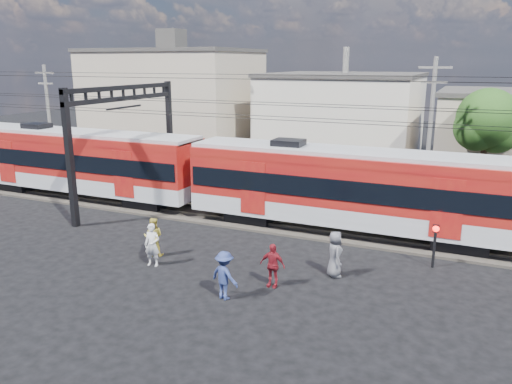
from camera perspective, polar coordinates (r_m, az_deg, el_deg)
ground at (r=19.14m, az=-4.67°, el=-10.80°), size 120.00×120.00×0.00m
track_bed at (r=25.92m, az=3.72°, el=-3.69°), size 70.00×3.40×0.12m
rail_near at (r=25.21m, az=3.14°, el=-3.93°), size 70.00×0.12×0.12m
rail_far at (r=26.55m, az=4.28°, el=-2.98°), size 70.00×0.12×0.12m
commuter_train at (r=24.38m, az=11.21°, el=0.60°), size 50.30×3.08×4.17m
catenary at (r=28.86m, az=-12.63°, el=8.21°), size 70.00×9.30×7.52m
building_west at (r=46.76m, az=-9.35°, el=10.13°), size 14.28×10.20×9.30m
building_midwest at (r=43.63m, az=9.96°, el=8.47°), size 12.24×12.24×7.30m
utility_pole_mid at (r=30.47m, az=19.27°, el=6.93°), size 1.80×0.24×8.50m
utility_pole_west at (r=42.24m, az=-22.61°, el=8.22°), size 1.80×0.24×8.00m
tree_near at (r=33.45m, az=25.22°, el=7.20°), size 3.82×3.64×6.72m
pedestrian_a at (r=21.08m, az=-11.78°, el=-5.93°), size 0.72×0.53×1.81m
pedestrian_b at (r=22.16m, az=-11.65°, el=-5.04°), size 1.01×0.91×1.71m
pedestrian_c at (r=17.92m, az=-3.62°, el=-9.48°), size 1.29×0.96×1.78m
pedestrian_d at (r=18.83m, az=1.88°, el=-8.36°), size 1.01×0.44×1.70m
pedestrian_e at (r=19.89m, az=9.00°, el=-7.01°), size 0.97×1.08×1.85m
crossing_signal at (r=21.58m, az=19.79°, el=-4.96°), size 0.27×0.27×1.85m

